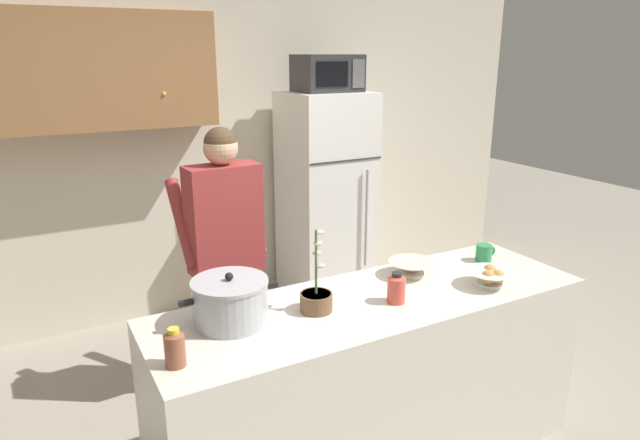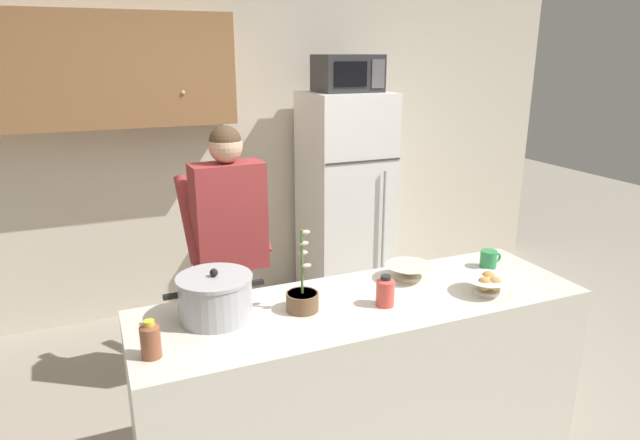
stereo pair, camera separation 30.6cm
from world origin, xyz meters
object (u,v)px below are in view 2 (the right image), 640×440
refrigerator (345,201)px  empty_bowl (409,271)px  person_near_pot (229,230)px  bottle_mid_counter (150,339)px  microwave (348,73)px  bread_bowl (487,284)px  coffee_mug (489,259)px  bottle_near_edge (385,291)px  potted_orchid (302,298)px  cooking_pot (215,297)px

refrigerator → empty_bowl: 1.76m
person_near_pot → bottle_mid_counter: size_ratio=10.65×
microwave → bread_bowl: 2.20m
refrigerator → coffee_mug: size_ratio=13.46×
refrigerator → bottle_near_edge: refrigerator is taller
person_near_pot → bottle_mid_counter: person_near_pot is taller
bottle_near_edge → potted_orchid: size_ratio=0.38×
person_near_pot → coffee_mug: (1.25, -0.83, -0.07)m
bottle_mid_counter → microwave: bearing=48.0°
person_near_pot → bottle_mid_counter: 1.24m
cooking_pot → empty_bowl: bearing=2.5°
refrigerator → microwave: size_ratio=3.67×
bottle_near_edge → coffee_mug: bearing=15.0°
coffee_mug → bottle_near_edge: (-0.77, -0.20, 0.03)m
person_near_pot → potted_orchid: size_ratio=4.27×
refrigerator → person_near_pot: (-1.18, -0.89, 0.16)m
potted_orchid → cooking_pot: bearing=168.6°
refrigerator → bottle_near_edge: 2.06m
refrigerator → bottle_mid_counter: size_ratio=11.28×
cooking_pot → bottle_near_edge: cooking_pot is taller
person_near_pot → cooking_pot: size_ratio=3.73×
empty_bowl → bread_bowl: bearing=-48.8°
bottle_mid_counter → potted_orchid: 0.71m
coffee_mug → bottle_mid_counter: size_ratio=0.84×
bottle_near_edge → refrigerator: bearing=70.0°
cooking_pot → bottle_near_edge: size_ratio=2.99×
bottle_mid_counter → bread_bowl: bearing=-0.8°
coffee_mug → bottle_mid_counter: bottle_mid_counter is taller
coffee_mug → bottle_near_edge: 0.79m
cooking_pot → bread_bowl: 1.31m
cooking_pot → bottle_mid_counter: cooking_pot is taller
potted_orchid → bottle_near_edge: bearing=-15.5°
bottle_mid_counter → empty_bowl: bearing=11.9°
microwave → bread_bowl: size_ratio=1.99×
refrigerator → coffee_mug: 1.73m
cooking_pot → bottle_mid_counter: bearing=-142.5°
microwave → person_near_pot: (-1.18, -0.87, -0.86)m
refrigerator → potted_orchid: refrigerator is taller
potted_orchid → bottle_mid_counter: bearing=-167.2°
bottle_near_edge → potted_orchid: bearing=164.5°
cooking_pot → bottle_mid_counter: (-0.31, -0.23, -0.02)m
coffee_mug → potted_orchid: (-1.14, -0.10, 0.01)m
microwave → person_near_pot: microwave is taller
person_near_pot → bottle_near_edge: (0.48, -1.04, -0.05)m
potted_orchid → empty_bowl: bearing=10.9°
bottle_mid_counter → refrigerator: bearing=48.3°
bread_bowl → empty_bowl: bread_bowl is taller
coffee_mug → bottle_mid_counter: (-1.83, -0.26, 0.03)m
bread_bowl → bottle_near_edge: size_ratio=1.61×
microwave → coffee_mug: microwave is taller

